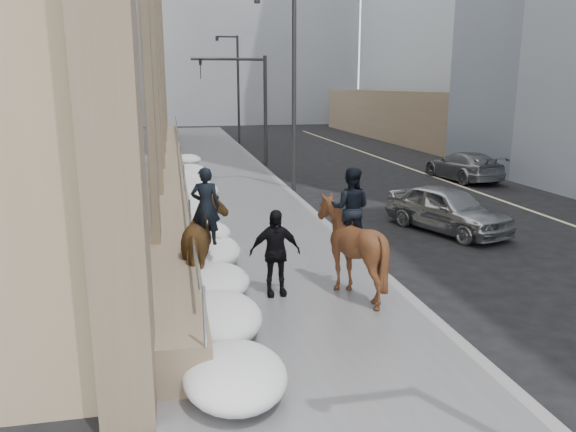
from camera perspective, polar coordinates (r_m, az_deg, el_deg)
The scene contains 15 objects.
ground at distance 10.51m, azimuth 1.18°, elevation -11.92°, with size 140.00×140.00×0.00m, color black.
sidewalk at distance 19.89m, azimuth -5.17°, elevation 0.36°, with size 5.00×80.00×0.12m, color #515154.
curb at distance 20.33m, azimuth 2.19°, elevation 0.69°, with size 0.24×80.00×0.12m, color slate.
lane_line at distance 23.47m, azimuth 21.23°, elevation 1.35°, with size 0.15×70.00×0.01m, color #BFB78C.
bg_building_mid at distance 70.20m, azimuth -6.91°, elevation 20.93°, with size 30.00×12.00×28.00m, color slate.
bg_building_far at distance 81.56m, azimuth -14.90°, elevation 16.68°, with size 24.00×12.00×20.00m, color gray.
streetlight_mid at distance 23.78m, azimuth 0.23°, elevation 13.49°, with size 1.71×0.24×8.00m.
streetlight_far at distance 43.55m, azimuth -5.30°, elevation 13.31°, with size 1.71×0.24×8.00m.
traffic_signal at distance 31.56m, azimuth -4.02°, elevation 12.34°, with size 4.10×0.22×6.00m.
snow_bank at distance 17.85m, azimuth -9.04°, elevation 0.12°, with size 1.70×18.10×0.76m.
mounted_horse_left at distance 12.44m, azimuth -8.35°, elevation -2.42°, with size 1.23×2.33×2.61m.
mounted_horse_right at distance 11.81m, azimuth 6.35°, elevation -2.68°, with size 2.23×2.34×2.68m.
pedestrian at distance 11.73m, azimuth -1.34°, elevation -3.74°, with size 1.08×0.45×1.85m, color black.
car_silver at distance 18.02m, azimuth 15.89°, elevation 0.70°, with size 1.69×4.20×1.43m, color #93969A.
car_grey at distance 28.15m, azimuth 17.38°, elevation 4.88°, with size 1.91×4.69×1.36m, color slate.
Camera 1 is at (-2.11, -9.28, 4.46)m, focal length 35.00 mm.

